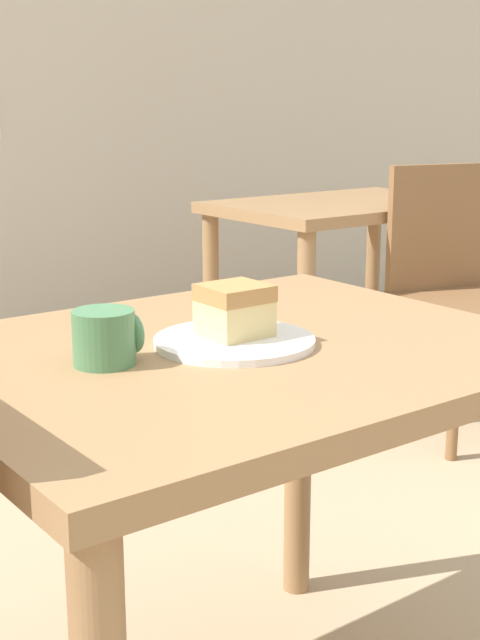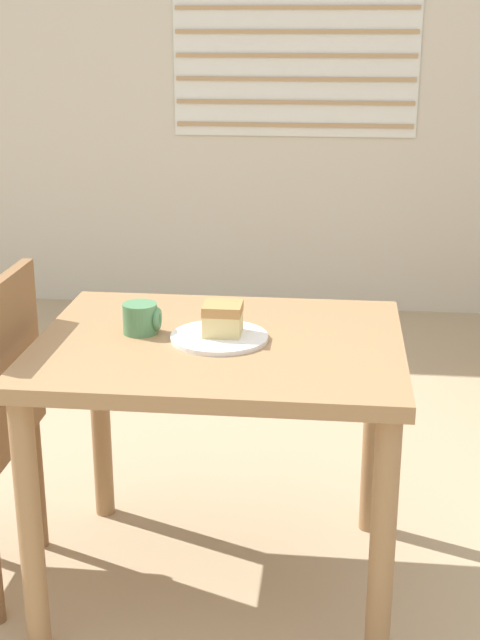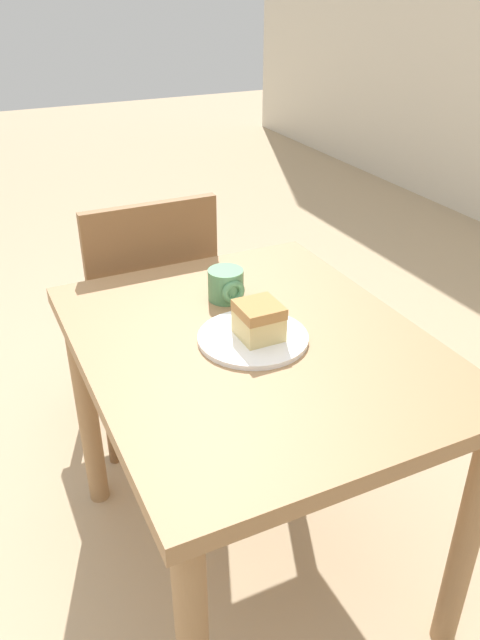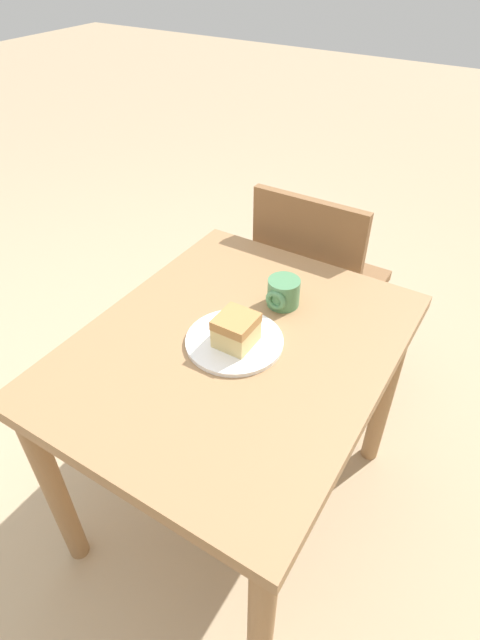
# 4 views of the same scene
# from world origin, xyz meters

# --- Properties ---
(dining_table_near) EXTENTS (0.94, 0.76, 0.73)m
(dining_table_near) POSITION_xyz_m (-0.09, 0.44, 0.61)
(dining_table_near) COLOR #9E754C
(dining_table_near) RESTS_ON ground_plane
(chair_near_window) EXTENTS (0.42, 0.42, 0.89)m
(chair_near_window) POSITION_xyz_m (-0.76, 0.38, 0.49)
(chair_near_window) COLOR brown
(chair_near_window) RESTS_ON ground_plane
(plate) EXTENTS (0.25, 0.25, 0.01)m
(plate) POSITION_xyz_m (-0.09, 0.44, 0.73)
(plate) COLOR white
(plate) RESTS_ON dining_table_near
(cake_slice) EXTENTS (0.10, 0.09, 0.08)m
(cake_slice) POSITION_xyz_m (-0.08, 0.45, 0.78)
(cake_slice) COLOR #E0C67F
(cake_slice) RESTS_ON plate
(coffee_mug) EXTENTS (0.10, 0.09, 0.08)m
(coffee_mug) POSITION_xyz_m (-0.29, 0.47, 0.77)
(coffee_mug) COLOR #4C8456
(coffee_mug) RESTS_ON dining_table_near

